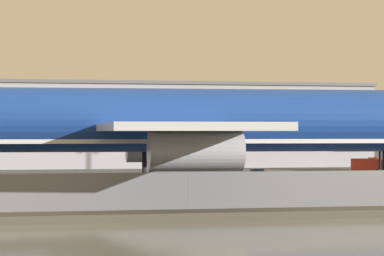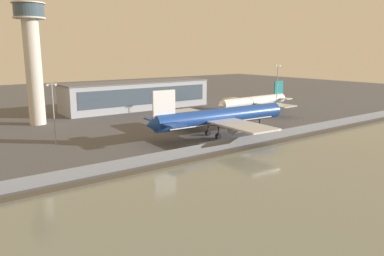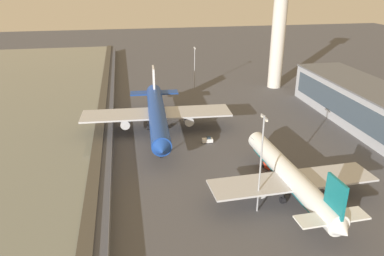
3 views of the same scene
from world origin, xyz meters
name	(u,v)px [view 3 (image 3 of 3)]	position (x,y,z in m)	size (l,w,h in m)	color
ground_plane	(163,129)	(0.00, 0.00, 0.00)	(500.00, 500.00, 0.00)	#4C4C51
shoreline_seawall	(99,133)	(0.00, -20.50, 0.25)	(320.00, 3.00, 0.50)	#474238
perimeter_fence	(113,129)	(0.00, -16.00, 1.39)	(280.00, 0.10, 2.79)	slate
cargo_jet_blue	(157,114)	(1.99, -1.84, 6.32)	(56.15, 48.04, 16.55)	#193D93
passenger_jet_white_teal	(290,176)	(45.13, 24.01, 5.31)	(44.66, 37.91, 13.89)	white
baggage_tug	(208,140)	(12.80, 12.29, 0.81)	(1.69, 3.24, 1.80)	white
ops_van	(273,163)	(31.07, 25.88, 1.28)	(4.03, 5.60, 2.48)	red
control_tower	(279,26)	(-41.12, 55.18, 26.97)	(11.88, 11.88, 47.37)	beige
terminal_building	(369,107)	(9.03, 67.88, 6.69)	(72.71, 18.85, 13.36)	#9EA3AD
apron_light_mast_apron_west	(195,65)	(-45.28, 19.34, 10.48)	(3.20, 0.40, 18.45)	#93969B
apron_light_mast_apron_east	(261,160)	(49.40, 15.06, 12.30)	(3.20, 0.40, 22.02)	#93969B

